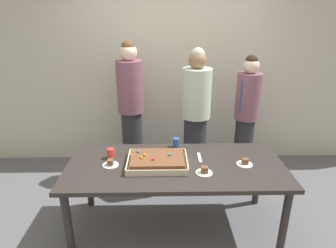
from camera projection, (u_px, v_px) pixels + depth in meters
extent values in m
plane|color=#5B5B60|center=(175.00, 226.00, 2.98)|extent=(12.00, 12.00, 0.00)
cube|color=beige|center=(171.00, 57.00, 3.93)|extent=(8.00, 0.12, 3.00)
cube|color=#2D2826|center=(176.00, 166.00, 2.72)|extent=(2.05, 0.91, 0.04)
cylinder|color=#2D2826|center=(68.00, 225.00, 2.49)|extent=(0.07, 0.07, 0.68)
cylinder|color=#2D2826|center=(284.00, 222.00, 2.52)|extent=(0.07, 0.07, 0.68)
cylinder|color=#2D2826|center=(89.00, 179.00, 3.18)|extent=(0.07, 0.07, 0.68)
cylinder|color=#2D2826|center=(258.00, 177.00, 3.22)|extent=(0.07, 0.07, 0.68)
cube|color=beige|center=(157.00, 164.00, 2.71)|extent=(0.56, 0.43, 0.01)
cube|color=beige|center=(157.00, 173.00, 2.50)|extent=(0.56, 0.01, 0.05)
cube|color=beige|center=(158.00, 151.00, 2.90)|extent=(0.56, 0.01, 0.05)
cube|color=beige|center=(128.00, 161.00, 2.69)|extent=(0.01, 0.43, 0.05)
cube|color=beige|center=(187.00, 161.00, 2.70)|extent=(0.01, 0.43, 0.05)
cube|color=brown|center=(157.00, 160.00, 2.70)|extent=(0.49, 0.36, 0.07)
sphere|color=#2D84E0|center=(138.00, 152.00, 2.76)|extent=(0.03, 0.03, 0.03)
sphere|color=orange|center=(145.00, 155.00, 2.69)|extent=(0.03, 0.03, 0.03)
sphere|color=orange|center=(141.00, 158.00, 2.65)|extent=(0.03, 0.03, 0.03)
sphere|color=#2D84E0|center=(170.00, 155.00, 2.70)|extent=(0.03, 0.03, 0.03)
sphere|color=red|center=(153.00, 159.00, 2.62)|extent=(0.03, 0.03, 0.03)
sphere|color=green|center=(170.00, 155.00, 2.70)|extent=(0.03, 0.03, 0.03)
cylinder|color=white|center=(244.00, 164.00, 2.70)|extent=(0.15, 0.15, 0.01)
cube|color=brown|center=(245.00, 161.00, 2.70)|extent=(0.06, 0.05, 0.05)
cylinder|color=white|center=(204.00, 173.00, 2.56)|extent=(0.15, 0.15, 0.01)
cube|color=brown|center=(204.00, 170.00, 2.55)|extent=(0.06, 0.05, 0.06)
cylinder|color=white|center=(111.00, 165.00, 2.69)|extent=(0.15, 0.15, 0.01)
cube|color=brown|center=(110.00, 162.00, 2.68)|extent=(0.05, 0.07, 0.05)
cylinder|color=red|center=(111.00, 153.00, 2.82)|extent=(0.07, 0.07, 0.10)
cylinder|color=#2D5199|center=(176.00, 143.00, 3.05)|extent=(0.07, 0.07, 0.10)
cube|color=silver|center=(200.00, 158.00, 2.83)|extent=(0.03, 0.20, 0.01)
cylinder|color=#28282D|center=(243.00, 147.00, 3.81)|extent=(0.24, 0.24, 0.80)
cylinder|color=#7A4C5B|center=(248.00, 97.00, 3.56)|extent=(0.30, 0.30, 0.58)
cube|color=navy|center=(242.00, 96.00, 3.46)|extent=(0.04, 0.02, 0.37)
sphere|color=beige|center=(251.00, 66.00, 3.42)|extent=(0.20, 0.20, 0.20)
sphere|color=black|center=(252.00, 61.00, 3.40)|extent=(0.15, 0.15, 0.15)
cylinder|color=#28282D|center=(194.00, 152.00, 3.55)|extent=(0.27, 0.27, 0.91)
cylinder|color=#B7C6B2|center=(196.00, 93.00, 3.28)|extent=(0.34, 0.34, 0.57)
sphere|color=#8C664C|center=(198.00, 60.00, 3.15)|extent=(0.20, 0.20, 0.20)
sphere|color=#B2A899|center=(198.00, 55.00, 3.13)|extent=(0.16, 0.16, 0.16)
cylinder|color=#28282D|center=(133.00, 143.00, 3.82)|extent=(0.26, 0.26, 0.89)
cylinder|color=#7A4C5B|center=(130.00, 87.00, 3.55)|extent=(0.32, 0.32, 0.64)
sphere|color=beige|center=(128.00, 52.00, 3.39)|extent=(0.21, 0.21, 0.21)
sphere|color=brown|center=(128.00, 47.00, 3.37)|extent=(0.16, 0.16, 0.16)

